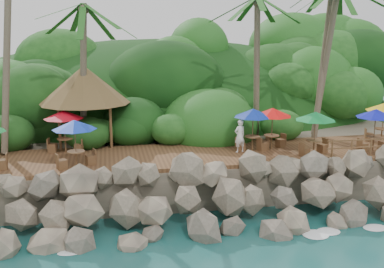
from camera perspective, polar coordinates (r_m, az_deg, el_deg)
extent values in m
plane|color=#19514F|center=(19.83, 3.28, -13.46)|extent=(140.00, 140.00, 0.00)
cube|color=gray|center=(34.41, -3.07, -0.21)|extent=(32.00, 25.20, 2.10)
ellipsoid|color=#143811|center=(41.91, -4.41, 0.65)|extent=(44.80, 28.00, 15.40)
cube|color=brown|center=(24.55, 0.00, -2.73)|extent=(26.00, 5.00, 0.20)
ellipsoid|color=white|center=(19.67, -14.72, -14.02)|extent=(1.20, 0.80, 0.06)
ellipsoid|color=white|center=(19.65, -5.71, -13.67)|extent=(1.20, 0.80, 0.06)
ellipsoid|color=white|center=(20.08, 3.07, -13.01)|extent=(1.20, 0.80, 0.06)
ellipsoid|color=white|center=(20.94, 11.26, -12.13)|extent=(1.20, 0.80, 0.06)
ellipsoid|color=white|center=(22.17, 18.63, -11.13)|extent=(1.20, 0.80, 0.06)
cylinder|color=brown|center=(26.39, -22.34, 11.65)|extent=(1.37, 2.67, 12.60)
cylinder|color=brown|center=(26.46, -13.57, 6.98)|extent=(0.93, 1.27, 7.90)
ellipsoid|color=#23601E|center=(26.39, -14.03, 15.55)|extent=(6.00, 6.00, 2.40)
cylinder|color=brown|center=(28.04, 8.19, 8.04)|extent=(0.91, 1.16, 8.43)
cylinder|color=brown|center=(29.06, 16.31, 9.03)|extent=(1.75, 1.76, 9.56)
cylinder|color=brown|center=(28.91, 16.52, 8.50)|extent=(0.85, 1.65, 9.11)
cylinder|color=brown|center=(26.07, -16.39, 0.60)|extent=(0.16, 0.16, 2.40)
cylinder|color=brown|center=(25.92, -10.23, 0.85)|extent=(0.16, 0.16, 2.40)
cylinder|color=brown|center=(28.80, -15.87, 1.75)|extent=(0.16, 0.16, 2.40)
cylinder|color=brown|center=(28.67, -10.29, 1.98)|extent=(0.16, 0.16, 2.40)
cone|color=brown|center=(26.98, -13.45, 6.12)|extent=(5.24, 5.24, 2.20)
cylinder|color=brown|center=(27.05, 21.95, -1.16)|extent=(0.08, 0.08, 0.76)
cylinder|color=brown|center=(26.97, 22.01, -0.36)|extent=(0.87, 0.87, 0.05)
cylinder|color=brown|center=(26.89, 22.08, 0.39)|extent=(0.05, 0.05, 2.27)
cone|color=#0D12AD|center=(26.72, 22.25, 2.44)|extent=(2.16, 2.16, 0.46)
cube|color=brown|center=(26.62, 20.75, -1.60)|extent=(0.50, 0.50, 0.47)
cube|color=brown|center=(27.56, 23.05, -1.32)|extent=(0.50, 0.50, 0.47)
cylinder|color=brown|center=(25.85, 10.01, -1.03)|extent=(0.08, 0.08, 0.76)
cylinder|color=brown|center=(25.76, 10.05, -0.19)|extent=(0.87, 0.87, 0.05)
cylinder|color=brown|center=(25.69, 10.08, 0.60)|extent=(0.05, 0.05, 2.27)
cone|color=red|center=(25.50, 10.16, 2.75)|extent=(2.16, 2.16, 0.46)
cube|color=brown|center=(25.40, 8.83, -1.57)|extent=(0.57, 0.57, 0.47)
cube|color=brown|center=(26.38, 11.12, -1.12)|extent=(0.57, 0.57, 0.47)
cylinder|color=brown|center=(25.17, 15.13, -1.66)|extent=(0.08, 0.08, 0.76)
cylinder|color=brown|center=(25.08, 15.18, -0.80)|extent=(0.87, 0.87, 0.05)
cylinder|color=brown|center=(25.00, 15.23, 0.01)|extent=(0.05, 0.05, 2.27)
cone|color=#0D7B33|center=(24.81, 15.36, 2.21)|extent=(2.16, 2.16, 0.46)
cube|color=brown|center=(24.67, 14.02, -2.23)|extent=(0.57, 0.57, 0.47)
cube|color=brown|center=(25.75, 16.16, -1.74)|extent=(0.57, 0.57, 0.47)
cylinder|color=brown|center=(22.79, -14.41, -3.11)|extent=(0.08, 0.08, 0.76)
cylinder|color=brown|center=(22.69, -14.47, -2.16)|extent=(0.87, 0.87, 0.05)
cylinder|color=brown|center=(22.60, -14.52, -1.28)|extent=(0.05, 0.05, 2.27)
cone|color=#0E31B6|center=(22.39, -14.66, 1.16)|extent=(2.16, 2.16, 0.46)
cube|color=brown|center=(22.63, -16.12, -3.71)|extent=(0.57, 0.57, 0.47)
cube|color=brown|center=(23.06, -12.70, -3.21)|extent=(0.57, 0.57, 0.47)
cube|color=brown|center=(23.57, -22.85, -3.57)|extent=(0.47, 0.47, 0.47)
cylinder|color=brown|center=(25.70, -15.70, -1.40)|extent=(0.08, 0.08, 0.76)
cylinder|color=brown|center=(25.61, -15.75, -0.55)|extent=(0.87, 0.87, 0.05)
cylinder|color=brown|center=(25.53, -15.80, 0.23)|extent=(0.05, 0.05, 2.27)
cone|color=red|center=(25.35, -15.93, 2.40)|extent=(2.16, 2.16, 0.46)
cube|color=brown|center=(25.93, -17.22, -1.70)|extent=(0.50, 0.50, 0.47)
cube|color=brown|center=(25.55, -14.12, -1.72)|extent=(0.50, 0.50, 0.47)
cylinder|color=brown|center=(25.44, 7.64, -1.17)|extent=(0.08, 0.08, 0.76)
cylinder|color=brown|center=(25.35, 7.66, -0.32)|extent=(0.87, 0.87, 0.05)
cylinder|color=brown|center=(25.27, 7.69, 0.48)|extent=(0.05, 0.05, 2.27)
cone|color=#0B2596|center=(25.09, 7.75, 2.67)|extent=(2.16, 2.16, 0.46)
cube|color=brown|center=(25.19, 6.13, -1.61)|extent=(0.48, 0.48, 0.47)
cube|color=brown|center=(25.78, 9.09, -1.37)|extent=(0.48, 0.48, 0.47)
cylinder|color=brown|center=(29.53, 22.85, -0.13)|extent=(0.08, 0.08, 0.76)
cylinder|color=brown|center=(29.46, 22.91, 0.61)|extent=(0.87, 0.87, 0.05)
cylinder|color=brown|center=(29.39, 22.97, 1.30)|extent=(0.05, 0.05, 2.27)
cone|color=gold|center=(29.23, 23.14, 3.18)|extent=(2.16, 2.16, 0.46)
cube|color=brown|center=(29.41, 21.46, -0.35)|extent=(0.56, 0.56, 0.47)
cylinder|color=brown|center=(24.51, 17.30, -1.90)|extent=(0.10, 0.10, 1.00)
cylinder|color=brown|center=(25.04, 19.53, -1.75)|extent=(0.10, 0.10, 1.00)
cylinder|color=brown|center=(25.60, 21.67, -1.62)|extent=(0.10, 0.10, 1.00)
imported|color=white|center=(24.77, 6.06, -0.24)|extent=(0.77, 0.63, 1.83)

